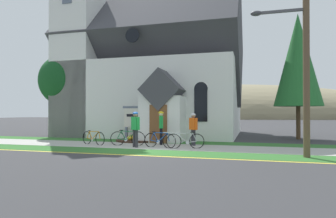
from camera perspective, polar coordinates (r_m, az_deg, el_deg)
name	(u,v)px	position (r m, az deg, el deg)	size (l,w,h in m)	color
ground	(165,142)	(17.23, -0.67, -6.25)	(140.00, 140.00, 0.00)	#333335
sidewalk_slab	(109,145)	(15.89, -11.15, -6.70)	(32.00, 2.62, 0.01)	#A8A59E
grass_verge	(87,150)	(14.01, -15.20, -7.51)	(32.00, 1.71, 0.01)	#2D6628
church_lawn	(126,141)	(17.87, -7.93, -6.03)	(24.00, 1.78, 0.01)	#2D6628
curb_paint_stripe	(74,153)	(13.16, -17.49, -7.95)	(28.00, 0.16, 0.01)	yellow
church_building	(151,70)	(23.23, -3.22, 7.43)	(12.72, 11.60, 13.12)	white
church_sign	(138,118)	(17.77, -5.67, -1.71)	(1.98, 0.21, 2.05)	slate
flower_bed	(136,140)	(17.58, -6.04, -5.89)	(2.36, 2.36, 0.34)	#382319
bicycle_black	(128,138)	(15.40, -7.71, -5.51)	(1.74, 0.45, 0.81)	black
bicycle_blue	(93,138)	(16.10, -14.06, -5.34)	(1.64, 0.68, 0.76)	black
bicycle_yellow	(185,141)	(14.00, 3.35, -6.04)	(1.71, 0.58, 0.80)	black
bicycle_orange	(160,140)	(14.34, -1.61, -5.93)	(1.68, 0.36, 0.78)	black
cyclist_in_red_jersey	(135,126)	(14.44, -6.24, -3.33)	(0.50, 0.59, 1.71)	#2D2D33
cyclist_in_white_jersey	(193,127)	(15.13, 4.85, -3.41)	(0.47, 0.61, 1.64)	#2D2D33
cyclist_in_blue_jersey	(161,125)	(15.52, -1.34, -3.06)	(0.34, 0.74, 1.74)	black
utility_pole	(303,40)	(12.62, 24.36, 11.94)	(3.12, 0.28, 7.97)	brown
roadside_conifer	(298,60)	(20.61, 23.54, 8.59)	(2.93, 2.93, 7.90)	#4C3823
yard_deciduous_tree	(63,81)	(22.65, -19.44, 5.10)	(3.28, 3.28, 5.72)	#4C3823
distant_hill	(219,118)	(93.98, 9.63, -1.65)	(104.60, 46.52, 20.13)	#847A5B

